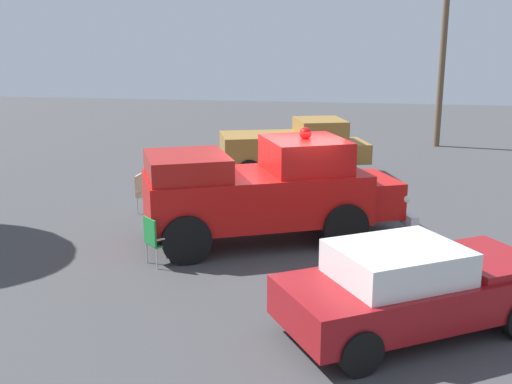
{
  "coord_description": "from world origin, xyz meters",
  "views": [
    {
      "loc": [
        1.63,
        -13.63,
        4.6
      ],
      "look_at": [
        -0.65,
        -0.34,
        1.16
      ],
      "focal_mm": 43.39,
      "sensor_mm": 36.0,
      "label": 1
    }
  ],
  "objects_px": {
    "lawn_chair_spare": "(155,238)",
    "lawn_chair_by_car": "(144,191)",
    "utility_pole": "(442,57)",
    "parked_pickup": "(294,147)",
    "vintage_fire_truck": "(266,190)",
    "classic_hot_rod": "(414,287)"
  },
  "relations": [
    {
      "from": "classic_hot_rod",
      "to": "utility_pole",
      "type": "height_order",
      "value": "utility_pole"
    },
    {
      "from": "parked_pickup",
      "to": "classic_hot_rod",
      "type": "bearing_deg",
      "value": -73.81
    },
    {
      "from": "parked_pickup",
      "to": "lawn_chair_by_car",
      "type": "relative_size",
      "value": 5.02
    },
    {
      "from": "classic_hot_rod",
      "to": "parked_pickup",
      "type": "relative_size",
      "value": 0.91
    },
    {
      "from": "lawn_chair_by_car",
      "to": "lawn_chair_spare",
      "type": "bearing_deg",
      "value": -66.84
    },
    {
      "from": "vintage_fire_truck",
      "to": "lawn_chair_spare",
      "type": "distance_m",
      "value": 2.84
    },
    {
      "from": "vintage_fire_truck",
      "to": "parked_pickup",
      "type": "relative_size",
      "value": 1.23
    },
    {
      "from": "classic_hot_rod",
      "to": "parked_pickup",
      "type": "distance_m",
      "value": 11.16
    },
    {
      "from": "lawn_chair_spare",
      "to": "utility_pole",
      "type": "xyz_separation_m",
      "value": [
        7.21,
        15.43,
        3.11
      ]
    },
    {
      "from": "lawn_chair_spare",
      "to": "vintage_fire_truck",
      "type": "bearing_deg",
      "value": 44.52
    },
    {
      "from": "utility_pole",
      "to": "vintage_fire_truck",
      "type": "bearing_deg",
      "value": -111.2
    },
    {
      "from": "parked_pickup",
      "to": "lawn_chair_spare",
      "type": "height_order",
      "value": "parked_pickup"
    },
    {
      "from": "utility_pole",
      "to": "classic_hot_rod",
      "type": "bearing_deg",
      "value": -97.29
    },
    {
      "from": "vintage_fire_truck",
      "to": "classic_hot_rod",
      "type": "height_order",
      "value": "vintage_fire_truck"
    },
    {
      "from": "lawn_chair_by_car",
      "to": "utility_pole",
      "type": "distance_m",
      "value": 14.99
    },
    {
      "from": "classic_hot_rod",
      "to": "lawn_chair_spare",
      "type": "distance_m",
      "value": 5.39
    },
    {
      "from": "vintage_fire_truck",
      "to": "lawn_chair_by_car",
      "type": "relative_size",
      "value": 6.19
    },
    {
      "from": "lawn_chair_spare",
      "to": "lawn_chair_by_car",
      "type": "bearing_deg",
      "value": 113.16
    },
    {
      "from": "classic_hot_rod",
      "to": "lawn_chair_by_car",
      "type": "bearing_deg",
      "value": 138.61
    },
    {
      "from": "lawn_chair_spare",
      "to": "utility_pole",
      "type": "relative_size",
      "value": 0.14
    },
    {
      "from": "utility_pole",
      "to": "lawn_chair_by_car",
      "type": "bearing_deg",
      "value": -126.82
    },
    {
      "from": "vintage_fire_truck",
      "to": "parked_pickup",
      "type": "height_order",
      "value": "vintage_fire_truck"
    }
  ]
}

